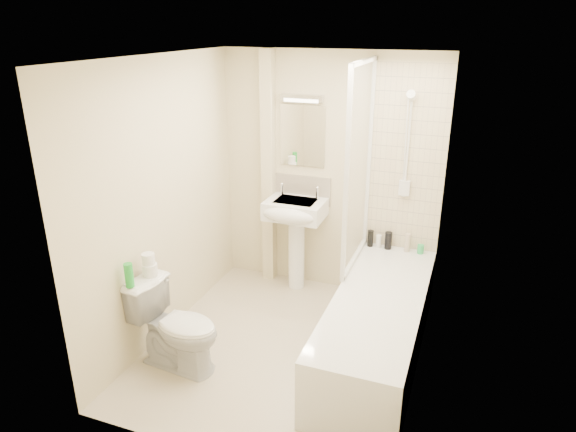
% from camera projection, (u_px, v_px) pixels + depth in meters
% --- Properties ---
extents(floor, '(2.50, 2.50, 0.00)m').
position_uv_depth(floor, '(284.00, 348.00, 4.41)').
color(floor, beige).
rests_on(floor, ground).
extents(wall_back, '(2.20, 0.02, 2.40)m').
position_uv_depth(wall_back, '(329.00, 176.00, 5.08)').
color(wall_back, beige).
rests_on(wall_back, ground).
extents(wall_left, '(0.02, 2.50, 2.40)m').
position_uv_depth(wall_left, '(163.00, 202.00, 4.34)').
color(wall_left, beige).
rests_on(wall_left, ground).
extents(wall_right, '(0.02, 2.50, 2.40)m').
position_uv_depth(wall_right, '(429.00, 238.00, 3.62)').
color(wall_right, beige).
rests_on(wall_right, ground).
extents(ceiling, '(2.20, 2.50, 0.02)m').
position_uv_depth(ceiling, '(283.00, 57.00, 3.55)').
color(ceiling, white).
rests_on(ceiling, wall_back).
extents(tile_back, '(0.70, 0.01, 1.75)m').
position_uv_depth(tile_back, '(407.00, 161.00, 4.74)').
color(tile_back, beige).
rests_on(tile_back, wall_back).
extents(tile_right, '(0.01, 2.10, 1.75)m').
position_uv_depth(tile_right, '(433.00, 199.00, 3.72)').
color(tile_right, beige).
rests_on(tile_right, wall_right).
extents(pipe_boxing, '(0.12, 0.12, 2.40)m').
position_uv_depth(pipe_boxing, '(269.00, 171.00, 5.23)').
color(pipe_boxing, beige).
rests_on(pipe_boxing, ground).
extents(splashback, '(0.60, 0.02, 0.30)m').
position_uv_depth(splashback, '(302.00, 189.00, 5.22)').
color(splashback, beige).
rests_on(splashback, wall_back).
extents(mirror, '(0.46, 0.01, 0.60)m').
position_uv_depth(mirror, '(303.00, 136.00, 5.02)').
color(mirror, white).
rests_on(mirror, wall_back).
extents(strip_light, '(0.42, 0.07, 0.07)m').
position_uv_depth(strip_light, '(302.00, 98.00, 4.87)').
color(strip_light, silver).
rests_on(strip_light, wall_back).
extents(bathtub, '(0.70, 2.10, 0.55)m').
position_uv_depth(bathtub, '(377.00, 324.00, 4.24)').
color(bathtub, white).
rests_on(bathtub, ground).
extents(shower_screen, '(0.04, 0.92, 1.80)m').
position_uv_depth(shower_screen, '(359.00, 166.00, 4.46)').
color(shower_screen, white).
rests_on(shower_screen, bathtub).
extents(shower_fixture, '(0.10, 0.16, 0.99)m').
position_uv_depth(shower_fixture, '(407.00, 149.00, 4.66)').
color(shower_fixture, white).
rests_on(shower_fixture, wall_back).
extents(pedestal_sink, '(0.58, 0.51, 1.11)m').
position_uv_depth(pedestal_sink, '(294.00, 220.00, 5.11)').
color(pedestal_sink, white).
rests_on(pedestal_sink, ground).
extents(bottle_black_a, '(0.06, 0.06, 0.16)m').
position_uv_depth(bottle_black_a, '(370.00, 238.00, 5.05)').
color(bottle_black_a, black).
rests_on(bottle_black_a, bathtub).
extents(bottle_white_a, '(0.05, 0.05, 0.13)m').
position_uv_depth(bottle_white_a, '(379.00, 241.00, 5.03)').
color(bottle_white_a, white).
rests_on(bottle_white_a, bathtub).
extents(bottle_black_b, '(0.07, 0.07, 0.17)m').
position_uv_depth(bottle_black_b, '(388.00, 240.00, 4.99)').
color(bottle_black_b, black).
rests_on(bottle_black_b, bathtub).
extents(bottle_cream, '(0.05, 0.05, 0.18)m').
position_uv_depth(bottle_cream, '(407.00, 243.00, 4.93)').
color(bottle_cream, beige).
rests_on(bottle_cream, bathtub).
extents(bottle_green, '(0.06, 0.06, 0.09)m').
position_uv_depth(bottle_green, '(421.00, 249.00, 4.90)').
color(bottle_green, '#32C35F').
rests_on(bottle_green, bathtub).
extents(toilet, '(0.56, 0.80, 0.73)m').
position_uv_depth(toilet, '(177.00, 326.00, 4.08)').
color(toilet, white).
rests_on(toilet, ground).
extents(toilet_roll_lower, '(0.12, 0.12, 0.10)m').
position_uv_depth(toilet_roll_lower, '(150.00, 270.00, 4.08)').
color(toilet_roll_lower, white).
rests_on(toilet_roll_lower, toilet).
extents(toilet_roll_upper, '(0.10, 0.10, 0.09)m').
position_uv_depth(toilet_roll_upper, '(148.00, 259.00, 4.05)').
color(toilet_roll_upper, white).
rests_on(toilet_roll_upper, toilet_roll_lower).
extents(green_bottle, '(0.07, 0.07, 0.19)m').
position_uv_depth(green_bottle, '(129.00, 275.00, 3.89)').
color(green_bottle, green).
rests_on(green_bottle, toilet).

